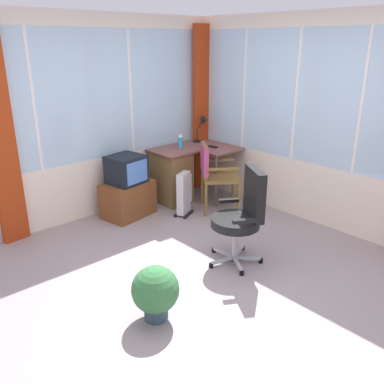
{
  "coord_description": "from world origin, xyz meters",
  "views": [
    {
      "loc": [
        -2.43,
        -2.51,
        2.18
      ],
      "look_at": [
        0.31,
        0.52,
        0.67
      ],
      "focal_mm": 38.24,
      "sensor_mm": 36.0,
      "label": 1
    }
  ],
  "objects_px": {
    "spray_bottle": "(180,141)",
    "space_heater": "(184,193)",
    "office_chair": "(243,211)",
    "tv_remote": "(213,147)",
    "wooden_armchair": "(212,169)",
    "desk_lamp": "(203,125)",
    "potted_plant": "(155,291)",
    "desk": "(174,174)",
    "tv_on_stand": "(127,189)"
  },
  "relations": [
    {
      "from": "desk",
      "to": "desk_lamp",
      "type": "bearing_deg",
      "value": 7.41
    },
    {
      "from": "desk",
      "to": "potted_plant",
      "type": "xyz_separation_m",
      "value": [
        -1.84,
        -1.97,
        -0.14
      ]
    },
    {
      "from": "tv_remote",
      "to": "spray_bottle",
      "type": "distance_m",
      "value": 0.47
    },
    {
      "from": "space_heater",
      "to": "potted_plant",
      "type": "distance_m",
      "value": 2.21
    },
    {
      "from": "tv_remote",
      "to": "wooden_armchair",
      "type": "height_order",
      "value": "wooden_armchair"
    },
    {
      "from": "spray_bottle",
      "to": "potted_plant",
      "type": "height_order",
      "value": "spray_bottle"
    },
    {
      "from": "tv_remote",
      "to": "tv_on_stand",
      "type": "bearing_deg",
      "value": 166.27
    },
    {
      "from": "desk",
      "to": "spray_bottle",
      "type": "bearing_deg",
      "value": 7.56
    },
    {
      "from": "tv_remote",
      "to": "tv_on_stand",
      "type": "height_order",
      "value": "tv_on_stand"
    },
    {
      "from": "desk_lamp",
      "to": "spray_bottle",
      "type": "relative_size",
      "value": 1.84
    },
    {
      "from": "desk",
      "to": "desk_lamp",
      "type": "height_order",
      "value": "desk_lamp"
    },
    {
      "from": "wooden_armchair",
      "to": "potted_plant",
      "type": "height_order",
      "value": "wooden_armchair"
    },
    {
      "from": "desk_lamp",
      "to": "space_heater",
      "type": "distance_m",
      "value": 1.25
    },
    {
      "from": "spray_bottle",
      "to": "office_chair",
      "type": "relative_size",
      "value": 0.21
    },
    {
      "from": "tv_on_stand",
      "to": "desk_lamp",
      "type": "bearing_deg",
      "value": 3.43
    },
    {
      "from": "desk_lamp",
      "to": "wooden_armchair",
      "type": "xyz_separation_m",
      "value": [
        -0.49,
        -0.68,
        -0.43
      ]
    },
    {
      "from": "space_heater",
      "to": "potted_plant",
      "type": "xyz_separation_m",
      "value": [
        -1.62,
        -1.5,
        -0.04
      ]
    },
    {
      "from": "desk_lamp",
      "to": "tv_remote",
      "type": "xyz_separation_m",
      "value": [
        -0.13,
        -0.35,
        -0.25
      ]
    },
    {
      "from": "desk_lamp",
      "to": "tv_on_stand",
      "type": "xyz_separation_m",
      "value": [
        -1.44,
        -0.09,
        -0.65
      ]
    },
    {
      "from": "desk",
      "to": "spray_bottle",
      "type": "distance_m",
      "value": 0.48
    },
    {
      "from": "spray_bottle",
      "to": "tv_remote",
      "type": "bearing_deg",
      "value": -37.62
    },
    {
      "from": "wooden_armchair",
      "to": "tv_remote",
      "type": "bearing_deg",
      "value": 43.18
    },
    {
      "from": "tv_remote",
      "to": "wooden_armchair",
      "type": "distance_m",
      "value": 0.52
    },
    {
      "from": "space_heater",
      "to": "tv_on_stand",
      "type": "bearing_deg",
      "value": 141.07
    },
    {
      "from": "spray_bottle",
      "to": "wooden_armchair",
      "type": "relative_size",
      "value": 0.24
    },
    {
      "from": "tv_remote",
      "to": "wooden_armchair",
      "type": "bearing_deg",
      "value": -139.16
    },
    {
      "from": "desk_lamp",
      "to": "tv_remote",
      "type": "relative_size",
      "value": 2.65
    },
    {
      "from": "desk",
      "to": "potted_plant",
      "type": "relative_size",
      "value": 2.31
    },
    {
      "from": "spray_bottle",
      "to": "office_chair",
      "type": "bearing_deg",
      "value": -111.68
    },
    {
      "from": "desk_lamp",
      "to": "desk",
      "type": "bearing_deg",
      "value": -172.59
    },
    {
      "from": "desk_lamp",
      "to": "potted_plant",
      "type": "height_order",
      "value": "desk_lamp"
    },
    {
      "from": "space_heater",
      "to": "spray_bottle",
      "type": "bearing_deg",
      "value": 53.97
    },
    {
      "from": "spray_bottle",
      "to": "tv_on_stand",
      "type": "relative_size",
      "value": 0.26
    },
    {
      "from": "wooden_armchair",
      "to": "space_heater",
      "type": "xyz_separation_m",
      "value": [
        -0.37,
        0.13,
        -0.29
      ]
    },
    {
      "from": "tv_remote",
      "to": "office_chair",
      "type": "xyz_separation_m",
      "value": [
        -1.09,
        -1.54,
        -0.21
      ]
    },
    {
      "from": "wooden_armchair",
      "to": "tv_on_stand",
      "type": "distance_m",
      "value": 1.14
    },
    {
      "from": "desk",
      "to": "potted_plant",
      "type": "height_order",
      "value": "desk"
    },
    {
      "from": "office_chair",
      "to": "space_heater",
      "type": "height_order",
      "value": "office_chair"
    },
    {
      "from": "desk",
      "to": "tv_on_stand",
      "type": "height_order",
      "value": "tv_on_stand"
    },
    {
      "from": "desk_lamp",
      "to": "office_chair",
      "type": "distance_m",
      "value": 2.3
    },
    {
      "from": "desk",
      "to": "office_chair",
      "type": "relative_size",
      "value": 1.1
    },
    {
      "from": "spray_bottle",
      "to": "office_chair",
      "type": "height_order",
      "value": "office_chair"
    },
    {
      "from": "tv_remote",
      "to": "space_heater",
      "type": "height_order",
      "value": "tv_remote"
    },
    {
      "from": "desk",
      "to": "desk_lamp",
      "type": "distance_m",
      "value": 0.9
    },
    {
      "from": "space_heater",
      "to": "desk_lamp",
      "type": "bearing_deg",
      "value": 32.85
    },
    {
      "from": "spray_bottle",
      "to": "space_heater",
      "type": "bearing_deg",
      "value": -126.03
    },
    {
      "from": "potted_plant",
      "to": "office_chair",
      "type": "bearing_deg",
      "value": 7.5
    },
    {
      "from": "space_heater",
      "to": "tv_remote",
      "type": "bearing_deg",
      "value": 15.83
    },
    {
      "from": "desk_lamp",
      "to": "tv_remote",
      "type": "bearing_deg",
      "value": -111.0
    },
    {
      "from": "desk",
      "to": "potted_plant",
      "type": "bearing_deg",
      "value": -132.93
    }
  ]
}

